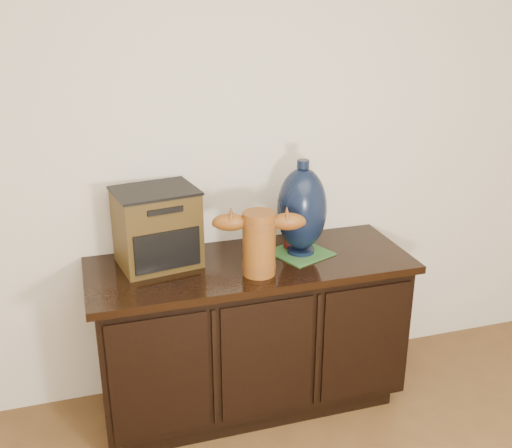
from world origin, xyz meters
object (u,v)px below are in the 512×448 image
object	(u,v)px
terracotta_vessel	(259,240)
lamp_base	(302,210)
tv_radio	(157,227)
spray_can	(290,232)
sideboard	(251,333)

from	to	relation	value
terracotta_vessel	lamp_base	size ratio (longest dim) A/B	0.90
tv_radio	spray_can	bearing A→B (deg)	-10.85
sideboard	lamp_base	distance (m)	0.64
terracotta_vessel	lamp_base	world-z (taller)	lamp_base
tv_radio	lamp_base	distance (m)	0.65
lamp_base	spray_can	world-z (taller)	lamp_base
terracotta_vessel	spray_can	distance (m)	0.32
terracotta_vessel	tv_radio	xyz separation A→B (m)	(-0.40, 0.23, 0.02)
terracotta_vessel	sideboard	bearing A→B (deg)	104.82
sideboard	lamp_base	xyz separation A→B (m)	(0.25, 0.02, 0.58)
terracotta_vessel	tv_radio	world-z (taller)	tv_radio
terracotta_vessel	tv_radio	distance (m)	0.46
tv_radio	spray_can	size ratio (longest dim) A/B	2.24
lamp_base	spray_can	distance (m)	0.15
tv_radio	lamp_base	world-z (taller)	lamp_base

